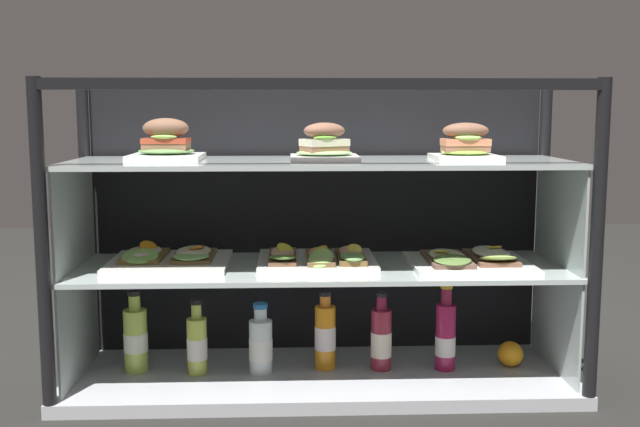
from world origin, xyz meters
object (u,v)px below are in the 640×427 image
(juice_bottle_front_second, at_px, (197,345))
(juice_bottle_tucked_behind, at_px, (325,336))
(juice_bottle_front_middle, at_px, (261,345))
(juice_bottle_front_fourth, at_px, (136,338))
(juice_bottle_front_left_end, at_px, (445,336))
(plated_roll_sandwich_far_left, at_px, (465,145))
(juice_bottle_back_center, at_px, (381,339))
(open_sandwich_tray_far_right, at_px, (317,258))
(plated_roll_sandwich_left_of_center, at_px, (166,145))
(open_sandwich_tray_mid_left, at_px, (470,260))
(open_sandwich_tray_near_left_corner, at_px, (169,258))
(orange_fruit_beside_bottles, at_px, (510,354))
(plated_roll_sandwich_mid_right, at_px, (324,147))

(juice_bottle_front_second, distance_m, juice_bottle_tucked_behind, 0.38)
(juice_bottle_front_second, height_order, juice_bottle_front_middle, juice_bottle_front_second)
(juice_bottle_front_fourth, height_order, juice_bottle_front_left_end, juice_bottle_front_left_end)
(juice_bottle_front_second, bearing_deg, plated_roll_sandwich_far_left, 1.59)
(juice_bottle_front_fourth, bearing_deg, juice_bottle_back_center, -0.91)
(open_sandwich_tray_far_right, bearing_deg, plated_roll_sandwich_left_of_center, 178.67)
(open_sandwich_tray_mid_left, relative_size, juice_bottle_front_fourth, 1.40)
(open_sandwich_tray_near_left_corner, distance_m, juice_bottle_back_center, 0.67)
(open_sandwich_tray_far_right, distance_m, orange_fruit_beside_bottles, 0.65)
(plated_roll_sandwich_left_of_center, relative_size, juice_bottle_front_second, 0.91)
(plated_roll_sandwich_mid_right, distance_m, open_sandwich_tray_far_right, 0.33)
(open_sandwich_tray_near_left_corner, bearing_deg, juice_bottle_tucked_behind, 0.18)
(plated_roll_sandwich_mid_right, bearing_deg, juice_bottle_front_second, 176.37)
(juice_bottle_front_fourth, distance_m, juice_bottle_tucked_behind, 0.56)
(plated_roll_sandwich_far_left, distance_m, orange_fruit_beside_bottles, 0.64)
(juice_bottle_front_middle, height_order, juice_bottle_front_left_end, juice_bottle_front_left_end)
(plated_roll_sandwich_left_of_center, height_order, juice_bottle_front_second, plated_roll_sandwich_left_of_center)
(open_sandwich_tray_mid_left, distance_m, juice_bottle_front_fourth, 1.00)
(plated_roll_sandwich_mid_right, relative_size, plated_roll_sandwich_far_left, 1.02)
(plated_roll_sandwich_far_left, distance_m, juice_bottle_front_left_end, 0.56)
(plated_roll_sandwich_mid_right, xyz_separation_m, plated_roll_sandwich_far_left, (0.41, 0.05, 0.00))
(juice_bottle_back_center, bearing_deg, juice_bottle_front_left_end, -2.69)
(open_sandwich_tray_mid_left, xyz_separation_m, juice_bottle_front_left_end, (-0.06, 0.03, -0.23))
(plated_roll_sandwich_mid_right, distance_m, juice_bottle_tucked_behind, 0.56)
(orange_fruit_beside_bottles, bearing_deg, open_sandwich_tray_near_left_corner, 179.73)
(plated_roll_sandwich_far_left, xyz_separation_m, juice_bottle_tucked_behind, (-0.40, 0.01, -0.56))
(plated_roll_sandwich_left_of_center, height_order, juice_bottle_back_center, plated_roll_sandwich_left_of_center)
(juice_bottle_front_fourth, height_order, juice_bottle_tucked_behind, juice_bottle_front_fourth)
(plated_roll_sandwich_far_left, bearing_deg, juice_bottle_back_center, -179.35)
(juice_bottle_back_center, bearing_deg, plated_roll_sandwich_left_of_center, 179.24)
(plated_roll_sandwich_far_left, relative_size, open_sandwich_tray_mid_left, 0.54)
(open_sandwich_tray_near_left_corner, distance_m, open_sandwich_tray_mid_left, 0.87)
(plated_roll_sandwich_left_of_center, height_order, juice_bottle_front_middle, plated_roll_sandwich_left_of_center)
(juice_bottle_back_center, bearing_deg, open_sandwich_tray_near_left_corner, 178.79)
(open_sandwich_tray_mid_left, relative_size, orange_fruit_beside_bottles, 4.48)
(orange_fruit_beside_bottles, bearing_deg, juice_bottle_tucked_behind, 179.36)
(juice_bottle_front_fourth, distance_m, juice_bottle_front_second, 0.19)
(juice_bottle_front_fourth, bearing_deg, juice_bottle_front_left_end, -1.28)
(plated_roll_sandwich_left_of_center, bearing_deg, orange_fruit_beside_bottles, 0.01)
(open_sandwich_tray_near_left_corner, relative_size, orange_fruit_beside_bottles, 4.48)
(plated_roll_sandwich_far_left, xyz_separation_m, juice_bottle_front_left_end, (-0.05, -0.01, -0.56))
(plated_roll_sandwich_mid_right, height_order, open_sandwich_tray_mid_left, plated_roll_sandwich_mid_right)
(open_sandwich_tray_far_right, height_order, juice_bottle_front_middle, open_sandwich_tray_far_right)
(plated_roll_sandwich_left_of_center, xyz_separation_m, juice_bottle_front_second, (0.08, -0.03, -0.58))
(plated_roll_sandwich_mid_right, xyz_separation_m, juice_bottle_front_fourth, (-0.55, 0.05, -0.56))
(juice_bottle_front_middle, height_order, orange_fruit_beside_bottles, juice_bottle_front_middle)
(plated_roll_sandwich_left_of_center, bearing_deg, juice_bottle_tucked_behind, 0.80)
(open_sandwich_tray_far_right, bearing_deg, juice_bottle_front_middle, -174.04)
(juice_bottle_front_fourth, bearing_deg, open_sandwich_tray_far_right, -1.42)
(juice_bottle_front_middle, height_order, juice_bottle_back_center, juice_bottle_back_center)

